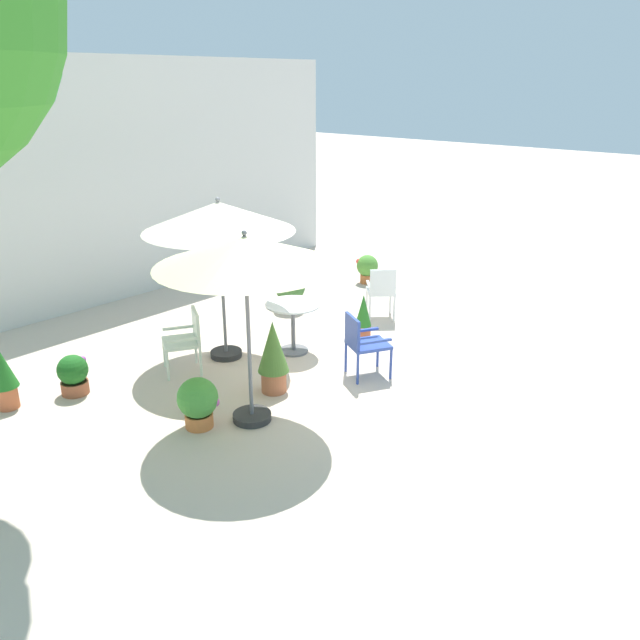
% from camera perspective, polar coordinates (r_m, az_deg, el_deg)
% --- Properties ---
extents(ground_plane, '(60.00, 60.00, 0.00)m').
position_cam_1_polar(ground_plane, '(8.48, 0.48, -4.82)').
color(ground_plane, beige).
extents(villa_facade, '(10.12, 0.30, 4.02)m').
position_cam_1_polar(villa_facade, '(11.55, -18.31, 11.52)').
color(villa_facade, silver).
rests_on(villa_facade, ground).
extents(patio_umbrella_0, '(1.94, 1.94, 2.20)m').
position_cam_1_polar(patio_umbrella_0, '(6.71, -6.68, 5.87)').
color(patio_umbrella_0, '#2D2D2D').
rests_on(patio_umbrella_0, ground).
extents(patio_umbrella_1, '(2.00, 2.00, 2.23)m').
position_cam_1_polar(patio_umbrella_1, '(8.50, -9.01, 8.94)').
color(patio_umbrella_1, '#2D2D2D').
rests_on(patio_umbrella_1, ground).
extents(cafe_table_0, '(0.77, 0.77, 0.72)m').
position_cam_1_polar(cafe_table_0, '(8.97, -2.41, 0.15)').
color(cafe_table_0, white).
rests_on(cafe_table_0, ground).
extents(patio_chair_0, '(0.60, 0.60, 0.86)m').
position_cam_1_polar(patio_chair_0, '(10.26, 5.50, 2.75)').
color(patio_chair_0, white).
rests_on(patio_chair_0, ground).
extents(patio_chair_1, '(0.65, 0.63, 0.85)m').
position_cam_1_polar(patio_chair_1, '(8.25, 3.83, -1.89)').
color(patio_chair_1, '#30499D').
rests_on(patio_chair_1, ground).
extents(patio_chair_2, '(0.64, 0.65, 0.84)m').
position_cam_1_polar(patio_chair_2, '(8.56, -11.78, -1.48)').
color(patio_chair_2, silver).
rests_on(patio_chair_2, ground).
extents(potted_plant_0, '(0.51, 0.51, 0.66)m').
position_cam_1_polar(potted_plant_0, '(10.72, -2.69, 2.78)').
color(potted_plant_0, '#A7553C').
rests_on(potted_plant_0, ground).
extents(potted_plant_1, '(0.41, 0.41, 0.54)m').
position_cam_1_polar(potted_plant_1, '(12.19, 4.23, 4.69)').
color(potted_plant_1, '#B46332').
rests_on(potted_plant_1, ground).
extents(potted_plant_2, '(0.39, 0.39, 0.93)m').
position_cam_1_polar(potted_plant_2, '(7.84, -4.19, -3.05)').
color(potted_plant_2, '#B2623E').
rests_on(potted_plant_2, ground).
extents(potted_plant_3, '(0.38, 0.37, 0.51)m').
position_cam_1_polar(potted_plant_3, '(8.43, -21.12, -4.52)').
color(potted_plant_3, '#985134').
rests_on(potted_plant_3, ground).
extents(potted_plant_4, '(0.24, 0.24, 0.70)m').
position_cam_1_polar(potted_plant_4, '(9.49, 3.88, 0.29)').
color(potted_plant_4, '#A84F32').
rests_on(potted_plant_4, ground).
extents(potted_plant_5, '(0.46, 0.46, 0.59)m').
position_cam_1_polar(potted_plant_5, '(7.25, -10.82, -7.11)').
color(potted_plant_5, '#D07339').
rests_on(potted_plant_5, ground).
extents(potted_plant_6, '(0.32, 0.32, 0.76)m').
position_cam_1_polar(potted_plant_6, '(8.33, -26.38, -4.46)').
color(potted_plant_6, '#C4613B').
rests_on(potted_plant_6, ground).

